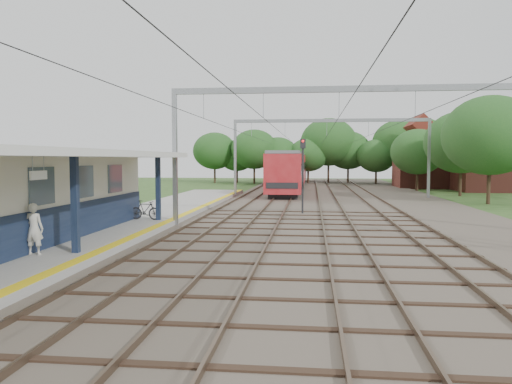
{
  "coord_description": "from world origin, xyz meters",
  "views": [
    {
      "loc": [
        1.91,
        -9.71,
        3.48
      ],
      "look_at": [
        -1.23,
        18.27,
        1.6
      ],
      "focal_mm": 35.0,
      "sensor_mm": 36.0,
      "label": 1
    }
  ],
  "objects_px": {
    "train": "(292,169)",
    "signal_post": "(303,166)",
    "bicycle": "(145,210)",
    "person": "(34,229)"
  },
  "relations": [
    {
      "from": "person",
      "to": "train",
      "type": "xyz_separation_m",
      "value": [
        6.57,
        44.61,
        1.06
      ]
    },
    {
      "from": "bicycle",
      "to": "signal_post",
      "type": "bearing_deg",
      "value": -46.07
    },
    {
      "from": "train",
      "to": "signal_post",
      "type": "height_order",
      "value": "signal_post"
    },
    {
      "from": "bicycle",
      "to": "signal_post",
      "type": "distance_m",
      "value": 10.3
    },
    {
      "from": "person",
      "to": "signal_post",
      "type": "distance_m",
      "value": 17.91
    },
    {
      "from": "train",
      "to": "signal_post",
      "type": "xyz_separation_m",
      "value": [
        1.85,
        -28.91,
        0.79
      ]
    },
    {
      "from": "person",
      "to": "signal_post",
      "type": "height_order",
      "value": "signal_post"
    },
    {
      "from": "train",
      "to": "signal_post",
      "type": "distance_m",
      "value": 28.98
    },
    {
      "from": "person",
      "to": "train",
      "type": "height_order",
      "value": "train"
    },
    {
      "from": "train",
      "to": "signal_post",
      "type": "relative_size",
      "value": 8.21
    }
  ]
}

